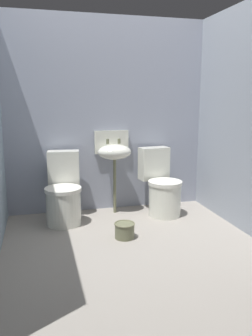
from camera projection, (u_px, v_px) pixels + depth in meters
ground_plane at (134, 251)px, 3.25m from camera, size 2.83×2.80×0.08m
wall_back at (106, 116)px, 4.20m from camera, size 2.83×0.10×2.32m
toilet_left at (64, 194)px, 3.84m from camera, size 0.45×0.63×0.78m
toilet_right at (161, 187)px, 4.13m from camera, size 0.46×0.64×0.78m
sink at (114, 151)px, 4.09m from camera, size 0.42×0.35×0.99m
bucket at (125, 230)px, 3.43m from camera, size 0.21×0.21×0.16m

